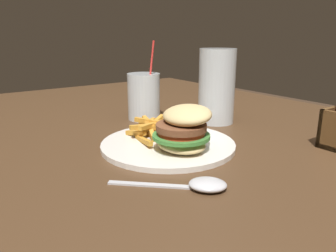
{
  "coord_description": "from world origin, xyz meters",
  "views": [
    {
      "loc": [
        0.56,
        -0.49,
        0.97
      ],
      "look_at": [
        0.05,
        -0.12,
        0.79
      ],
      "focal_mm": 35.0,
      "sensor_mm": 36.0,
      "label": 1
    }
  ],
  "objects_px": {
    "beer_glass": "(217,88)",
    "spoon": "(203,185)",
    "meal_plate_near": "(173,136)",
    "juice_glass": "(144,98)"
  },
  "relations": [
    {
      "from": "beer_glass",
      "to": "spoon",
      "type": "distance_m",
      "value": 0.4
    },
    {
      "from": "meal_plate_near",
      "to": "juice_glass",
      "type": "relative_size",
      "value": 1.32
    },
    {
      "from": "beer_glass",
      "to": "spoon",
      "type": "xyz_separation_m",
      "value": [
        0.27,
        -0.28,
        -0.08
      ]
    },
    {
      "from": "meal_plate_near",
      "to": "spoon",
      "type": "bearing_deg",
      "value": -22.46
    },
    {
      "from": "spoon",
      "to": "meal_plate_near",
      "type": "bearing_deg",
      "value": 111.01
    },
    {
      "from": "juice_glass",
      "to": "spoon",
      "type": "xyz_separation_m",
      "value": [
        0.4,
        -0.15,
        -0.05
      ]
    },
    {
      "from": "meal_plate_near",
      "to": "spoon",
      "type": "height_order",
      "value": "meal_plate_near"
    },
    {
      "from": "beer_glass",
      "to": "spoon",
      "type": "bearing_deg",
      "value": -46.37
    },
    {
      "from": "juice_glass",
      "to": "spoon",
      "type": "relative_size",
      "value": 1.37
    },
    {
      "from": "beer_glass",
      "to": "juice_glass",
      "type": "bearing_deg",
      "value": -135.82
    }
  ]
}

